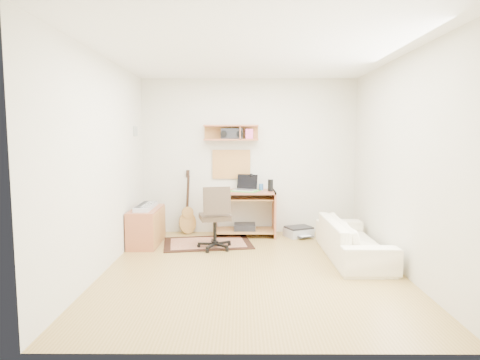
{
  "coord_description": "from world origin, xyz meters",
  "views": [
    {
      "loc": [
        -0.13,
        -4.93,
        1.63
      ],
      "look_at": [
        -0.15,
        1.05,
        1.0
      ],
      "focal_mm": 30.64,
      "sensor_mm": 36.0,
      "label": 1
    }
  ],
  "objects_px": {
    "task_chair": "(215,217)",
    "printer": "(299,231)",
    "cabinet": "(146,226)",
    "sofa": "(353,233)",
    "desk": "(245,213)"
  },
  "relations": [
    {
      "from": "desk",
      "to": "task_chair",
      "type": "bearing_deg",
      "value": -118.94
    },
    {
      "from": "task_chair",
      "to": "printer",
      "type": "relative_size",
      "value": 2.28
    },
    {
      "from": "cabinet",
      "to": "printer",
      "type": "xyz_separation_m",
      "value": [
        2.39,
        0.48,
        -0.19
      ]
    },
    {
      "from": "task_chair",
      "to": "cabinet",
      "type": "bearing_deg",
      "value": 153.43
    },
    {
      "from": "task_chair",
      "to": "printer",
      "type": "xyz_separation_m",
      "value": [
        1.33,
        0.74,
        -0.39
      ]
    },
    {
      "from": "sofa",
      "to": "desk",
      "type": "bearing_deg",
      "value": 49.58
    },
    {
      "from": "task_chair",
      "to": "sofa",
      "type": "height_order",
      "value": "task_chair"
    },
    {
      "from": "desk",
      "to": "sofa",
      "type": "bearing_deg",
      "value": -40.42
    },
    {
      "from": "desk",
      "to": "printer",
      "type": "distance_m",
      "value": 0.94
    },
    {
      "from": "sofa",
      "to": "cabinet",
      "type": "bearing_deg",
      "value": 76.64
    },
    {
      "from": "desk",
      "to": "sofa",
      "type": "distance_m",
      "value": 1.91
    },
    {
      "from": "cabinet",
      "to": "task_chair",
      "type": "bearing_deg",
      "value": -13.76
    },
    {
      "from": "cabinet",
      "to": "sofa",
      "type": "xyz_separation_m",
      "value": [
        2.96,
        -0.7,
        0.07
      ]
    },
    {
      "from": "task_chair",
      "to": "desk",
      "type": "bearing_deg",
      "value": 48.25
    },
    {
      "from": "printer",
      "to": "sofa",
      "type": "bearing_deg",
      "value": -88.09
    }
  ]
}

